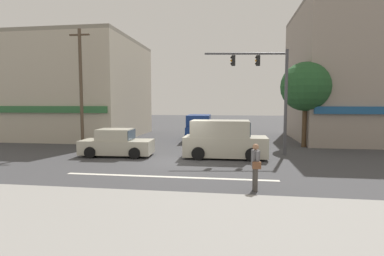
{
  "coord_description": "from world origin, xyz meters",
  "views": [
    {
      "loc": [
        2.72,
        -15.5,
        3.08
      ],
      "look_at": [
        0.19,
        2.0,
        1.6
      ],
      "focal_mm": 28.0,
      "sensor_mm": 36.0,
      "label": 1
    }
  ],
  "objects": [
    {
      "name": "van_crossing_leftbound",
      "position": [
        -0.21,
        8.89,
        1.01
      ],
      "size": [
        2.2,
        4.68,
        2.11
      ],
      "color": "navy",
      "rests_on": "ground"
    },
    {
      "name": "pedestrian_foreground_with_bag",
      "position": [
        3.44,
        -5.03,
        0.95
      ],
      "size": [
        0.31,
        0.69,
        1.67
      ],
      "color": "#4C4742",
      "rests_on": "ground"
    },
    {
      "name": "traffic_light_mast",
      "position": [
        4.7,
        2.67,
        4.18
      ],
      "size": [
        4.85,
        0.79,
        6.2
      ],
      "color": "#47474C",
      "rests_on": "ground"
    },
    {
      "name": "building_left_block",
      "position": [
        -11.28,
        10.6,
        4.37
      ],
      "size": [
        10.01,
        10.91,
        8.74
      ],
      "color": "#B7AD99",
      "rests_on": "ground"
    },
    {
      "name": "street_tree",
      "position": [
        7.5,
        6.23,
        4.19
      ],
      "size": [
        3.4,
        3.4,
        5.92
      ],
      "color": "#4C3823",
      "rests_on": "ground"
    },
    {
      "name": "van_waiting_far",
      "position": [
        2.09,
        1.27,
        1.01
      ],
      "size": [
        4.61,
        2.07,
        2.11
      ],
      "color": "#B7B29E",
      "rests_on": "ground"
    },
    {
      "name": "building_right_corner",
      "position": [
        12.92,
        11.12,
        5.42
      ],
      "size": [
        10.4,
        11.03,
        10.85
      ],
      "color": "gray",
      "rests_on": "ground"
    },
    {
      "name": "lane_marking_stripe",
      "position": [
        0.0,
        -3.5,
        0.0
      ],
      "size": [
        9.0,
        0.24,
        0.01
      ],
      "primitive_type": "cube",
      "color": "silver",
      "rests_on": "ground"
    },
    {
      "name": "utility_pole_near_left",
      "position": [
        -7.61,
        3.54,
        4.15
      ],
      "size": [
        1.4,
        0.22,
        8.0
      ],
      "color": "brown",
      "rests_on": "ground"
    },
    {
      "name": "sedan_crossing_rightbound",
      "position": [
        -4.09,
        0.95,
        0.71
      ],
      "size": [
        4.19,
        2.05,
        1.58
      ],
      "color": "#B7B29E",
      "rests_on": "ground"
    },
    {
      "name": "sidewalk_curb",
      "position": [
        0.0,
        -8.5,
        0.08
      ],
      "size": [
        40.0,
        5.0,
        0.16
      ],
      "primitive_type": "cube",
      "color": "gray",
      "rests_on": "ground"
    },
    {
      "name": "ground_plane",
      "position": [
        0.0,
        0.0,
        0.0
      ],
      "size": [
        120.0,
        120.0,
        0.0
      ],
      "primitive_type": "plane",
      "color": "#3D3D3F"
    }
  ]
}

